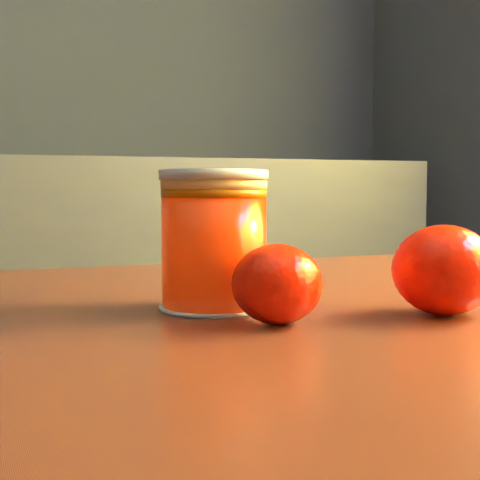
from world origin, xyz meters
name	(u,v)px	position (x,y,z in m)	size (l,w,h in m)	color
table	(287,442)	(0.89, 0.24, 0.65)	(1.06, 0.80, 0.74)	maroon
juice_glass	(214,241)	(0.85, 0.27, 0.79)	(0.08, 0.08, 0.10)	#FF2B05
orange_front	(277,284)	(0.87, 0.20, 0.77)	(0.06, 0.06, 0.05)	#FF1E05
orange_back	(444,270)	(0.99, 0.20, 0.77)	(0.07, 0.07, 0.06)	#FF1E05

